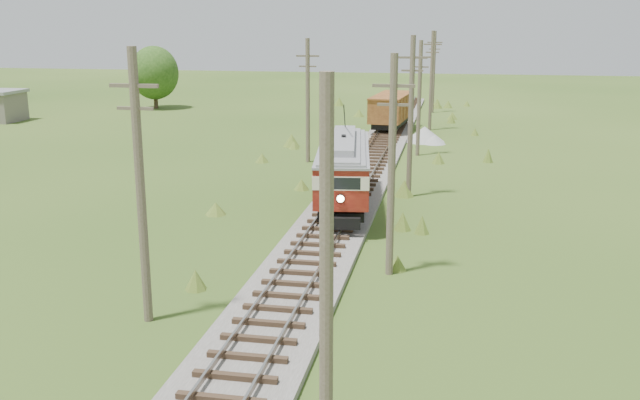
# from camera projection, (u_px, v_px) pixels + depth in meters

# --- Properties ---
(railbed_main) EXTENTS (3.60, 96.00, 0.57)m
(railbed_main) POSITION_uv_depth(u_px,v_px,m) (360.00, 180.00, 44.02)
(railbed_main) COLOR #605B54
(railbed_main) RESTS_ON ground
(streetcar) EXTENTS (4.01, 11.25, 5.09)m
(streetcar) POSITION_uv_depth(u_px,v_px,m) (343.00, 165.00, 37.11)
(streetcar) COLOR black
(streetcar) RESTS_ON ground
(gondola) EXTENTS (3.47, 8.63, 2.80)m
(gondola) POSITION_uv_depth(u_px,v_px,m) (391.00, 109.00, 63.86)
(gondola) COLOR black
(gondola) RESTS_ON ground
(gravel_pile) EXTENTS (3.47, 3.68, 1.26)m
(gravel_pile) POSITION_uv_depth(u_px,v_px,m) (426.00, 135.00, 58.82)
(gravel_pile) COLOR gray
(gravel_pile) RESTS_ON ground
(utility_pole_r_1) EXTENTS (0.30, 0.30, 8.80)m
(utility_pole_r_1) POSITION_uv_depth(u_px,v_px,m) (326.00, 286.00, 14.80)
(utility_pole_r_1) COLOR brown
(utility_pole_r_1) RESTS_ON ground
(utility_pole_r_2) EXTENTS (1.60, 0.30, 8.60)m
(utility_pole_r_2) POSITION_uv_depth(u_px,v_px,m) (392.00, 164.00, 27.15)
(utility_pole_r_2) COLOR brown
(utility_pole_r_2) RESTS_ON ground
(utility_pole_r_3) EXTENTS (1.60, 0.30, 9.00)m
(utility_pole_r_3) POSITION_uv_depth(u_px,v_px,m) (411.00, 116.00, 39.50)
(utility_pole_r_3) COLOR brown
(utility_pole_r_3) RESTS_ON ground
(utility_pole_r_4) EXTENTS (1.60, 0.30, 8.40)m
(utility_pole_r_4) POSITION_uv_depth(u_px,v_px,m) (419.00, 97.00, 52.00)
(utility_pole_r_4) COLOR brown
(utility_pole_r_4) RESTS_ON ground
(utility_pole_r_5) EXTENTS (1.60, 0.30, 8.90)m
(utility_pole_r_5) POSITION_uv_depth(u_px,v_px,m) (431.00, 80.00, 64.25)
(utility_pole_r_5) COLOR brown
(utility_pole_r_5) RESTS_ON ground
(utility_pole_r_6) EXTENTS (1.60, 0.30, 8.70)m
(utility_pole_r_6) POSITION_uv_depth(u_px,v_px,m) (434.00, 71.00, 76.70)
(utility_pole_r_6) COLOR brown
(utility_pole_r_6) RESTS_ON ground
(utility_pole_l_a) EXTENTS (1.60, 0.30, 9.00)m
(utility_pole_l_a) POSITION_uv_depth(u_px,v_px,m) (140.00, 186.00, 22.73)
(utility_pole_l_a) COLOR brown
(utility_pole_l_a) RESTS_ON ground
(utility_pole_l_b) EXTENTS (1.60, 0.30, 8.60)m
(utility_pole_l_b) POSITION_uv_depth(u_px,v_px,m) (308.00, 100.00, 49.51)
(utility_pole_l_b) COLOR brown
(utility_pole_l_b) RESTS_ON ground
(tree_mid_a) EXTENTS (5.46, 5.46, 7.03)m
(tree_mid_a) POSITION_uv_depth(u_px,v_px,m) (154.00, 73.00, 80.51)
(tree_mid_a) COLOR #38281C
(tree_mid_a) RESTS_ON ground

